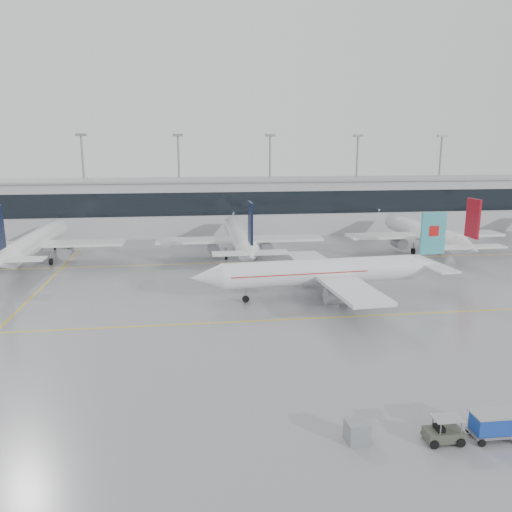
{
  "coord_description": "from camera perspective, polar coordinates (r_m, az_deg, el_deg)",
  "views": [
    {
      "loc": [
        -8.89,
        -53.84,
        19.53
      ],
      "look_at": [
        0.0,
        12.0,
        5.0
      ],
      "focal_mm": 35.0,
      "sensor_mm": 36.0,
      "label": 1
    }
  ],
  "objects": [
    {
      "name": "ground",
      "position": [
        57.96,
        1.6,
        -7.36
      ],
      "size": [
        320.0,
        320.0,
        0.0
      ],
      "primitive_type": "plane",
      "color": "gray",
      "rests_on": "ground"
    },
    {
      "name": "taxi_line_main",
      "position": [
        57.96,
        1.6,
        -7.36
      ],
      "size": [
        120.0,
        0.25,
        0.01
      ],
      "primitive_type": "cube",
      "color": "yellow",
      "rests_on": "ground"
    },
    {
      "name": "taxi_line_north",
      "position": [
        86.54,
        -1.59,
        -0.71
      ],
      "size": [
        120.0,
        0.25,
        0.01
      ],
      "primitive_type": "cube",
      "color": "yellow",
      "rests_on": "ground"
    },
    {
      "name": "taxi_line_cross",
      "position": [
        74.61,
        -23.88,
        -3.92
      ],
      "size": [
        0.25,
        60.0,
        0.01
      ],
      "primitive_type": "cube",
      "color": "yellow",
      "rests_on": "ground"
    },
    {
      "name": "terminal",
      "position": [
        116.97,
        -3.29,
        5.67
      ],
      "size": [
        180.0,
        15.0,
        12.0
      ],
      "primitive_type": "cube",
      "color": "#A9A9AD",
      "rests_on": "ground"
    },
    {
      "name": "terminal_glass",
      "position": [
        109.32,
        -2.99,
        6.0
      ],
      "size": [
        180.0,
        0.2,
        5.0
      ],
      "primitive_type": "cube",
      "color": "black",
      "rests_on": "ground"
    },
    {
      "name": "terminal_roof",
      "position": [
        116.41,
        -3.33,
        8.71
      ],
      "size": [
        182.0,
        16.0,
        0.4
      ],
      "primitive_type": "cube",
      "color": "gray",
      "rests_on": "ground"
    },
    {
      "name": "light_masts",
      "position": [
        122.32,
        -3.56,
        9.42
      ],
      "size": [
        156.4,
        1.0,
        22.6
      ],
      "color": "gray",
      "rests_on": "ground"
    },
    {
      "name": "air_canada_jet",
      "position": [
        66.35,
        8.31,
        -1.8
      ],
      "size": [
        35.44,
        28.11,
        11.0
      ],
      "rotation": [
        0.0,
        0.0,
        3.21
      ],
      "color": "silver",
      "rests_on": "ground"
    },
    {
      "name": "parked_jet_b",
      "position": [
        92.7,
        -23.93,
        1.44
      ],
      "size": [
        29.64,
        36.96,
        11.72
      ],
      "rotation": [
        0.0,
        0.0,
        1.57
      ],
      "color": "white",
      "rests_on": "ground"
    },
    {
      "name": "parked_jet_c",
      "position": [
        89.39,
        -1.86,
        2.14
      ],
      "size": [
        29.64,
        36.96,
        11.72
      ],
      "rotation": [
        0.0,
        0.0,
        1.57
      ],
      "color": "white",
      "rests_on": "ground"
    },
    {
      "name": "parked_jet_d",
      "position": [
        99.19,
        18.71,
        2.5
      ],
      "size": [
        29.64,
        36.96,
        11.72
      ],
      "rotation": [
        0.0,
        0.0,
        1.57
      ],
      "color": "white",
      "rests_on": "ground"
    },
    {
      "name": "baggage_tug",
      "position": [
        37.87,
        20.61,
        -18.46
      ],
      "size": [
        3.72,
        1.59,
        1.8
      ],
      "rotation": [
        0.0,
        0.0,
        -0.02
      ],
      "color": "#3C4236",
      "rests_on": "ground"
    },
    {
      "name": "baggage_cart",
      "position": [
        39.29,
        25.55,
        -16.9
      ],
      "size": [
        3.15,
        1.81,
        1.92
      ],
      "rotation": [
        0.0,
        0.0,
        -0.02
      ],
      "color": "gray",
      "rests_on": "ground"
    },
    {
      "name": "gse_unit",
      "position": [
        36.37,
        11.47,
        -19.05
      ],
      "size": [
        1.58,
        1.49,
        1.47
      ],
      "primitive_type": "cube",
      "rotation": [
        0.0,
        0.0,
        0.09
      ],
      "color": "gray",
      "rests_on": "ground"
    }
  ]
}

